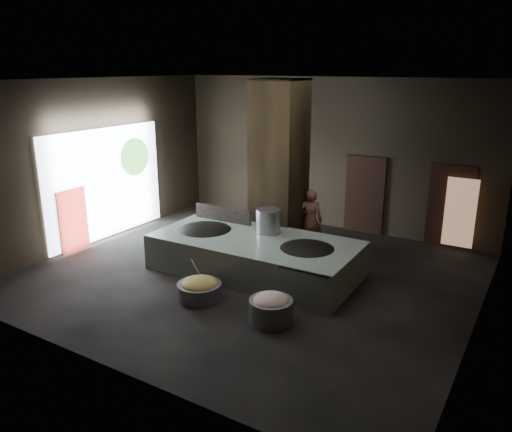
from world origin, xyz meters
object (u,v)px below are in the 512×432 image
Objects in this scene: cook at (311,220)px; veg_basin at (199,291)px; wok_left at (205,233)px; stock_pot at (268,222)px; meat_basin at (271,311)px; hearth_platform at (255,255)px; wok_right at (307,252)px.

veg_basin is (-0.75, -3.91, -0.67)m from cook.
stock_pot is at bearing 21.80° from wok_left.
meat_basin is at bearing -58.97° from stock_pot.
veg_basin is at bearing -98.64° from hearth_platform.
veg_basin is (-1.60, -1.92, -0.57)m from wok_right.
cook reaches higher than meat_basin.
hearth_platform reaches higher than meat_basin.
cook is at bearing 79.17° from veg_basin.
cook is at bearing 75.37° from hearth_platform.
wok_left reaches higher than veg_basin.
veg_basin is 1.11× the size of meat_basin.
stock_pot is 1.58m from cook.
hearth_platform is 5.15× the size of veg_basin.
cook is 4.04m from veg_basin.
wok_right is (1.35, 0.05, 0.32)m from hearth_platform.
stock_pot reaches higher than meat_basin.
wok_left is 0.91× the size of cook.
wok_right is at bearing 95.90° from meat_basin.
stock_pot is (1.50, 0.60, 0.38)m from wok_left.
cook is (0.50, 2.04, 0.42)m from hearth_platform.
veg_basin is at bearing 63.63° from cook.
meat_basin is (0.21, -2.01, -0.52)m from wok_right.
stock_pot is 3.06m from meat_basin.
stock_pot reaches higher than wok_left.
veg_basin is (-0.25, -1.87, -0.25)m from hearth_platform.
wok_right is 1.69× the size of meat_basin.
wok_left is 2.25m from veg_basin.
wok_right reaches higher than meat_basin.
hearth_platform is at bearing -95.19° from stock_pot.
wok_right is 1.44m from stock_pot.
hearth_platform is 2.51m from meat_basin.
wok_left is (-1.45, -0.05, 0.32)m from hearth_platform.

